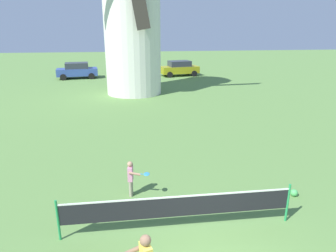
{
  "coord_description": "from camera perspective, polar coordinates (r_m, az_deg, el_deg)",
  "views": [
    {
      "loc": [
        -1.55,
        -4.71,
        5.01
      ],
      "look_at": [
        -0.44,
        3.82,
        2.17
      ],
      "focal_mm": 32.44,
      "sensor_mm": 36.0,
      "label": 1
    }
  ],
  "objects": [
    {
      "name": "stray_ball",
      "position": [
        10.35,
        22.6,
        -11.5
      ],
      "size": [
        0.22,
        0.22,
        0.22
      ],
      "primitive_type": "sphere",
      "color": "#4CB259",
      "rests_on": "ground_plane"
    },
    {
      "name": "windmill",
      "position": [
        23.68,
        -6.86,
        21.2
      ],
      "size": [
        8.76,
        4.89,
        13.48
      ],
      "color": "silver",
      "rests_on": "ground_plane"
    },
    {
      "name": "tennis_net",
      "position": [
        7.9,
        1.95,
        -14.88
      ],
      "size": [
        5.94,
        0.06,
        1.1
      ],
      "color": "#238E4C",
      "rests_on": "ground_plane"
    },
    {
      "name": "parked_car_blue",
      "position": [
        32.12,
        -16.71,
        9.99
      ],
      "size": [
        4.12,
        2.31,
        1.56
      ],
      "color": "#334C99",
      "rests_on": "ground_plane"
    },
    {
      "name": "parked_car_silver",
      "position": [
        32.62,
        -6.44,
        10.75
      ],
      "size": [
        4.41,
        2.24,
        1.56
      ],
      "color": "silver",
      "rests_on": "ground_plane"
    },
    {
      "name": "player_far",
      "position": [
        9.44,
        -6.89,
        -9.39
      ],
      "size": [
        0.68,
        0.56,
        1.14
      ],
      "color": "#9E937F",
      "rests_on": "ground_plane"
    },
    {
      "name": "parked_car_mustard",
      "position": [
        32.47,
        2.16,
        10.82
      ],
      "size": [
        4.18,
        2.43,
        1.56
      ],
      "color": "#999919",
      "rests_on": "ground_plane"
    }
  ]
}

